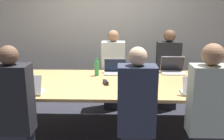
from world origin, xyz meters
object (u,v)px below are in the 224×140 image
person_far_center (113,71)px  person_near_right (207,112)px  person_far_right (168,71)px  cup_near_left (9,89)px  laptop_far_right (173,68)px  laptop_near_left (29,89)px  person_near_midright (136,114)px  laptop_near_right (197,89)px  laptop_far_center (115,69)px  stapler (106,82)px  cup_far_center (133,71)px  laptop_near_midright (139,90)px  person_near_left (14,112)px  bottle_far_center (97,68)px

person_far_center → person_near_right: bearing=-59.5°
person_far_right → person_far_center: person_far_right is taller
cup_near_left → laptop_far_right: bearing=24.6°
laptop_near_left → person_near_midright: 1.33m
laptop_near_right → laptop_far_center: (-1.00, 0.96, 0.00)m
cup_near_left → person_far_center: bearing=47.8°
person_far_right → person_far_center: 0.96m
person_far_center → stapler: (-0.08, -1.00, 0.10)m
laptop_far_right → cup_far_center: 0.64m
laptop_near_midright → person_near_midright: (-0.06, -0.39, -0.14)m
laptop_near_midright → person_near_midright: size_ratio=0.26×
person_near_right → person_near_midright: 0.75m
person_far_right → person_near_right: person_near_right is taller
laptop_far_right → stapler: (-1.04, -0.63, -0.05)m
cup_far_center → laptop_near_midright: bearing=-88.8°
person_far_center → laptop_near_left: (-0.99, -1.42, 0.14)m
laptop_far_right → laptop_near_midright: 1.21m
laptop_far_center → cup_near_left: 1.60m
person_far_right → stapler: size_ratio=8.99×
laptop_near_right → cup_far_center: 1.19m
laptop_near_left → cup_near_left: bearing=-10.0°
cup_far_center → laptop_far_right: bearing=5.5°
person_far_right → person_near_midright: (-0.67, -1.82, -0.01)m
person_far_right → laptop_near_midright: size_ratio=3.85×
person_far_right → person_near_midright: person_far_right is taller
person_far_center → person_near_left: person_near_left is taller
person_near_right → person_far_center: 2.05m
bottle_far_center → cup_near_left: bottle_far_center is taller
laptop_near_left → laptop_near_midright: (1.33, 0.01, -0.00)m
laptop_far_right → person_far_center: 1.03m
laptop_near_right → cup_far_center: size_ratio=4.17×
person_near_midright → laptop_near_midright: bearing=-98.3°
person_near_right → person_near_left: size_ratio=1.02×
laptop_far_right → bottle_far_center: bottle_far_center is taller
laptop_near_right → bottle_far_center: bottle_far_center is taller
person_near_right → cup_far_center: size_ratio=16.64×
laptop_far_right → person_near_midright: size_ratio=0.26×
laptop_near_right → person_near_midright: person_near_midright is taller
laptop_far_center → laptop_near_midright: size_ratio=0.94×
person_far_center → person_near_left: size_ratio=1.00×
laptop_near_right → person_near_left: person_near_left is taller
person_near_right → laptop_far_center: size_ratio=4.16×
bottle_far_center → person_near_midright: bearing=-66.8°
person_near_right → cup_near_left: size_ratio=14.62×
laptop_near_left → person_near_left: bearing=84.4°
laptop_near_midright → stapler: size_ratio=2.34×
laptop_far_right → person_far_right: person_far_right is taller
laptop_near_right → cup_far_center: (-0.71, 0.95, -0.02)m
laptop_near_midright → laptop_far_center: bearing=-72.7°
laptop_far_right → person_far_center: (-0.96, 0.36, -0.15)m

